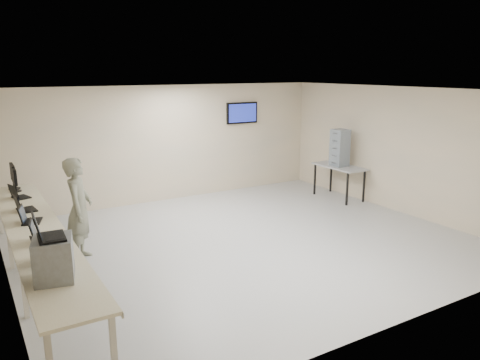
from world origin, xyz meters
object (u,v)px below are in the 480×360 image
workbench (36,233)px  side_table (339,169)px  equipment_box (54,259)px  soldier (79,210)px

workbench → side_table: size_ratio=4.34×
equipment_box → soldier: (0.83, 2.64, -0.26)m
workbench → side_table: 7.32m
equipment_box → workbench: bearing=101.0°
workbench → side_table: workbench is taller
workbench → equipment_box: (-0.06, -1.92, 0.31)m
workbench → equipment_box: size_ratio=12.50×
equipment_box → side_table: bearing=37.5°
workbench → equipment_box: bearing=-91.9°
soldier → workbench: bearing=157.1°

